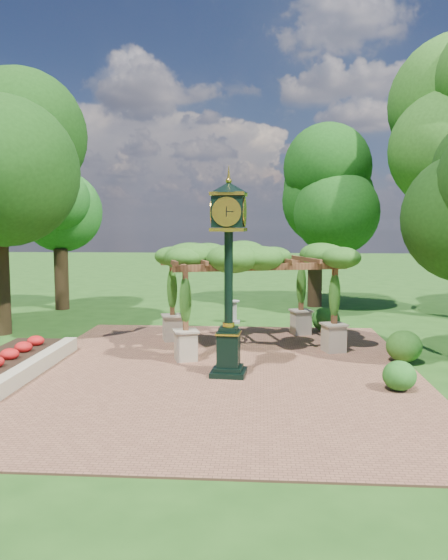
{
  "coord_description": "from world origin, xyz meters",
  "views": [
    {
      "loc": [
        1.05,
        -12.61,
        3.74
      ],
      "look_at": [
        0.0,
        2.5,
        2.2
      ],
      "focal_mm": 35.0,
      "sensor_mm": 36.0,
      "label": 1
    }
  ],
  "objects": [
    {
      "name": "pedestal_clock",
      "position": [
        0.25,
        0.53,
        2.88
      ],
      "size": [
        1.02,
        1.02,
        4.81
      ],
      "rotation": [
        0.0,
        0.0,
        -0.08
      ],
      "color": "black",
      "rests_on": "brick_plaza"
    },
    {
      "name": "brick_plaza",
      "position": [
        0.0,
        1.0,
        0.02
      ],
      "size": [
        10.0,
        12.0,
        0.04
      ],
      "primitive_type": "cube",
      "color": "brown",
      "rests_on": "ground"
    },
    {
      "name": "tree_west_far",
      "position": [
        -7.79,
        10.83,
        4.74
      ],
      "size": [
        3.28,
        3.28,
        6.94
      ],
      "color": "black",
      "rests_on": "ground"
    },
    {
      "name": "sundial",
      "position": [
        -0.01,
        7.94,
        0.38
      ],
      "size": [
        0.48,
        0.48,
        0.86
      ],
      "rotation": [
        0.0,
        0.0,
        0.01
      ],
      "color": "gray",
      "rests_on": "ground"
    },
    {
      "name": "shrub_mid",
      "position": [
        4.9,
        2.16,
        0.47
      ],
      "size": [
        1.24,
        1.24,
        0.86
      ],
      "primitive_type": "ellipsoid",
      "rotation": [
        0.0,
        0.0,
        -0.38
      ],
      "color": "#285919",
      "rests_on": "brick_plaza"
    },
    {
      "name": "border_wall",
      "position": [
        -4.6,
        0.5,
        0.2
      ],
      "size": [
        0.35,
        5.0,
        0.4
      ],
      "primitive_type": "cube",
      "color": "#C6B793",
      "rests_on": "ground"
    },
    {
      "name": "tree_north",
      "position": [
        3.48,
        12.44,
        5.15
      ],
      "size": [
        4.05,
        4.05,
        7.51
      ],
      "color": "#352115",
      "rests_on": "ground"
    },
    {
      "name": "pergola",
      "position": [
        0.69,
        3.85,
        2.63
      ],
      "size": [
        5.78,
        4.52,
        3.19
      ],
      "rotation": [
        0.0,
        0.0,
        0.3
      ],
      "color": "tan",
      "rests_on": "brick_plaza"
    },
    {
      "name": "shrub_back",
      "position": [
        3.28,
        6.23,
        0.47
      ],
      "size": [
        1.19,
        1.19,
        0.86
      ],
      "primitive_type": "ellipsoid",
      "rotation": [
        0.0,
        0.0,
        0.29
      ],
      "color": "#215618",
      "rests_on": "brick_plaza"
    },
    {
      "name": "shrub_front",
      "position": [
        4.14,
        -0.46,
        0.38
      ],
      "size": [
        0.83,
        0.83,
        0.67
      ],
      "primitive_type": "ellipsoid",
      "rotation": [
        0.0,
        0.0,
        0.12
      ],
      "color": "#215F1B",
      "rests_on": "brick_plaza"
    },
    {
      "name": "ground",
      "position": [
        0.0,
        0.0,
        0.0
      ],
      "size": [
        120.0,
        120.0,
        0.0
      ],
      "primitive_type": "plane",
      "color": "#1E4714",
      "rests_on": "ground"
    },
    {
      "name": "flower_bed",
      "position": [
        -5.5,
        0.5,
        0.18
      ],
      "size": [
        1.5,
        5.0,
        0.36
      ],
      "primitive_type": "cube",
      "color": "red",
      "rests_on": "ground"
    }
  ]
}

